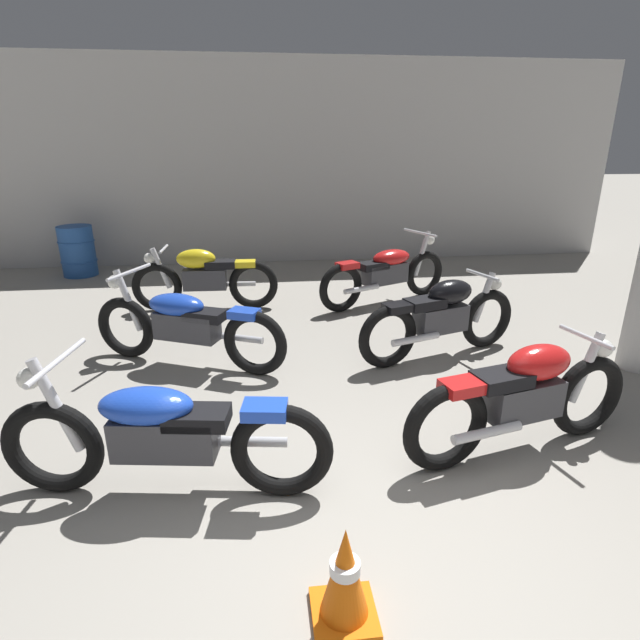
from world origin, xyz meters
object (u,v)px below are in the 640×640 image
(motorcycle_right_row_0, at_px, (524,396))
(oil_drum, at_px, (78,251))
(motorcycle_left_row_1, at_px, (186,324))
(motorcycle_right_row_1, at_px, (442,316))
(motorcycle_right_row_2, at_px, (386,272))
(motorcycle_left_row_2, at_px, (204,277))
(traffic_cone, at_px, (345,576))
(motorcycle_left_row_0, at_px, (163,433))

(motorcycle_right_row_0, height_order, oil_drum, motorcycle_right_row_0)
(motorcycle_left_row_1, distance_m, motorcycle_right_row_1, 2.67)
(motorcycle_right_row_0, bearing_deg, oil_drum, 130.31)
(motorcycle_right_row_2, bearing_deg, motorcycle_left_row_1, -144.24)
(motorcycle_right_row_1, xyz_separation_m, oil_drum, (-4.97, 4.08, -0.03))
(motorcycle_right_row_1, distance_m, motorcycle_right_row_2, 1.93)
(motorcycle_left_row_1, relative_size, motorcycle_left_row_2, 1.03)
(motorcycle_left_row_2, relative_size, motorcycle_right_row_2, 0.98)
(motorcycle_left_row_2, distance_m, traffic_cone, 5.09)
(oil_drum, bearing_deg, motorcycle_left_row_1, -59.97)
(motorcycle_left_row_2, bearing_deg, oil_drum, 137.24)
(motorcycle_right_row_2, relative_size, traffic_cone, 3.74)
(motorcycle_left_row_0, xyz_separation_m, motorcycle_left_row_1, (-0.11, 2.05, 0.00))
(motorcycle_left_row_0, distance_m, motorcycle_right_row_1, 3.21)
(motorcycle_left_row_0, distance_m, motorcycle_left_row_1, 2.05)
(motorcycle_right_row_1, relative_size, motorcycle_right_row_2, 0.94)
(motorcycle_left_row_2, bearing_deg, motorcycle_left_row_1, -90.50)
(motorcycle_right_row_2, height_order, traffic_cone, motorcycle_right_row_2)
(motorcycle_right_row_2, xyz_separation_m, oil_drum, (-4.85, 2.16, -0.03))
(motorcycle_right_row_1, distance_m, traffic_cone, 3.40)
(motorcycle_right_row_1, bearing_deg, motorcycle_left_row_0, -142.61)
(motorcycle_left_row_2, height_order, motorcycle_right_row_2, motorcycle_right_row_2)
(motorcycle_left_row_0, relative_size, motorcycle_right_row_2, 1.07)
(motorcycle_right_row_0, relative_size, motorcycle_right_row_2, 0.96)
(motorcycle_right_row_0, bearing_deg, traffic_cone, -140.90)
(motorcycle_right_row_2, bearing_deg, motorcycle_left_row_0, -122.06)
(oil_drum, bearing_deg, motorcycle_left_row_0, -68.17)
(motorcycle_left_row_2, distance_m, motorcycle_right_row_0, 4.56)
(oil_drum, height_order, traffic_cone, oil_drum)
(motorcycle_left_row_0, height_order, motorcycle_left_row_2, motorcycle_left_row_0)
(motorcycle_left_row_1, bearing_deg, motorcycle_left_row_0, -86.84)
(motorcycle_left_row_2, bearing_deg, traffic_cone, -77.46)
(motorcycle_right_row_1, bearing_deg, motorcycle_right_row_0, -90.15)
(motorcycle_right_row_1, bearing_deg, motorcycle_left_row_2, 143.81)
(motorcycle_left_row_1, bearing_deg, oil_drum, 120.03)
(motorcycle_right_row_1, relative_size, traffic_cone, 3.53)
(oil_drum, bearing_deg, motorcycle_right_row_1, -39.41)
(motorcycle_left_row_2, relative_size, motorcycle_right_row_1, 1.03)
(motorcycle_left_row_1, bearing_deg, motorcycle_right_row_2, 35.76)
(oil_drum, relative_size, traffic_cone, 1.57)
(motorcycle_left_row_2, bearing_deg, motorcycle_right_row_0, -54.50)
(motorcycle_right_row_1, bearing_deg, motorcycle_left_row_1, 177.90)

